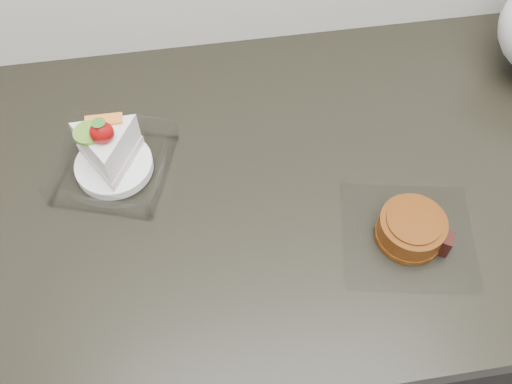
# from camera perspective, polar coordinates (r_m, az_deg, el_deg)

# --- Properties ---
(counter) EXTENTS (2.04, 0.64, 0.90)m
(counter) POSITION_cam_1_polar(r_m,az_deg,el_deg) (1.26, 5.31, -10.00)
(counter) COLOR black
(counter) RESTS_ON ground
(cake_tray) EXTENTS (0.20, 0.20, 0.12)m
(cake_tray) POSITION_cam_1_polar(r_m,az_deg,el_deg) (0.86, -14.28, 3.40)
(cake_tray) COLOR white
(cake_tray) RESTS_ON counter
(mooncake_wrap) EXTENTS (0.21, 0.20, 0.04)m
(mooncake_wrap) POSITION_cam_1_polar(r_m,az_deg,el_deg) (0.82, 15.30, -3.73)
(mooncake_wrap) COLOR white
(mooncake_wrap) RESTS_ON counter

